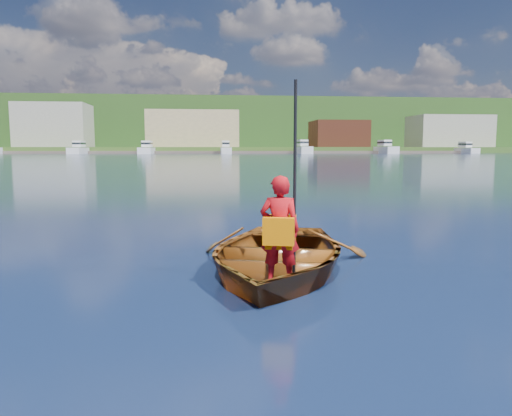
# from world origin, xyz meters

# --- Properties ---
(ground) EXTENTS (600.00, 600.00, 0.00)m
(ground) POSITION_xyz_m (0.00, 0.00, 0.00)
(ground) COLOR #14243D
(ground) RESTS_ON ground
(rowboat) EXTENTS (3.35, 4.08, 0.74)m
(rowboat) POSITION_xyz_m (-0.23, 0.64, 0.22)
(rowboat) COLOR brown
(rowboat) RESTS_ON ground
(child_paddler) EXTENTS (0.50, 0.41, 2.23)m
(child_paddler) POSITION_xyz_m (-0.31, -0.27, 0.71)
(child_paddler) COLOR red
(child_paddler) RESTS_ON ground
(shoreline) EXTENTS (400.00, 140.00, 22.00)m
(shoreline) POSITION_xyz_m (0.00, 236.61, 10.32)
(shoreline) COLOR #365A22
(shoreline) RESTS_ON ground
(dock) EXTENTS (160.05, 8.76, 0.80)m
(dock) POSITION_xyz_m (-1.00, 148.00, 0.40)
(dock) COLOR brown
(dock) RESTS_ON ground
(waterfront_buildings) EXTENTS (202.00, 16.00, 14.00)m
(waterfront_buildings) POSITION_xyz_m (-7.74, 165.00, 7.74)
(waterfront_buildings) COLOR brown
(waterfront_buildings) RESTS_ON ground
(marina_yachts) EXTENTS (144.29, 13.37, 4.43)m
(marina_yachts) POSITION_xyz_m (9.00, 143.31, 1.42)
(marina_yachts) COLOR white
(marina_yachts) RESTS_ON ground
(hillside_trees) EXTENTS (302.84, 90.61, 26.97)m
(hillside_trees) POSITION_xyz_m (-36.15, 236.40, 17.90)
(hillside_trees) COLOR #382314
(hillside_trees) RESTS_ON ground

